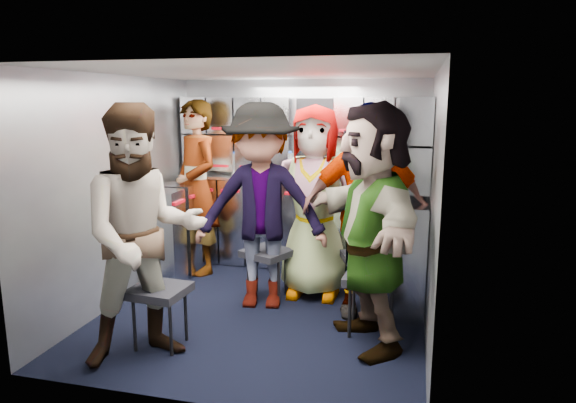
% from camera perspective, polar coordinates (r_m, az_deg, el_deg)
% --- Properties ---
extents(floor, '(3.00, 3.00, 0.00)m').
position_cam_1_polar(floor, '(4.76, -2.51, -11.96)').
color(floor, black).
rests_on(floor, ground).
extents(wall_back, '(2.80, 0.04, 2.10)m').
position_cam_1_polar(wall_back, '(5.89, 1.58, 3.19)').
color(wall_back, '#969BA4').
rests_on(wall_back, ground).
extents(wall_left, '(0.04, 3.00, 2.10)m').
position_cam_1_polar(wall_left, '(5.03, -18.08, 1.24)').
color(wall_left, '#969BA4').
rests_on(wall_left, ground).
extents(wall_right, '(0.04, 3.00, 2.10)m').
position_cam_1_polar(wall_right, '(4.27, 15.66, -0.33)').
color(wall_right, '#969BA4').
rests_on(wall_right, ground).
extents(ceiling, '(2.80, 3.00, 0.02)m').
position_cam_1_polar(ceiling, '(4.38, -2.75, 14.16)').
color(ceiling, silver).
rests_on(ceiling, wall_back).
extents(cart_bank_back, '(2.68, 0.38, 0.99)m').
position_cam_1_polar(cart_bank_back, '(5.79, 1.10, -2.54)').
color(cart_bank_back, '#A2A6B3').
rests_on(cart_bank_back, ground).
extents(cart_bank_left, '(0.38, 0.76, 0.99)m').
position_cam_1_polar(cart_bank_left, '(5.52, -12.80, -3.51)').
color(cart_bank_left, '#A2A6B3').
rests_on(cart_bank_left, ground).
extents(counter, '(2.68, 0.42, 0.03)m').
position_cam_1_polar(counter, '(5.69, 1.12, 2.55)').
color(counter, '#B3B5BA').
rests_on(counter, cart_bank_back).
extents(locker_bank_back, '(2.68, 0.28, 0.82)m').
position_cam_1_polar(locker_bank_back, '(5.70, 1.27, 7.37)').
color(locker_bank_back, '#A2A6B3').
rests_on(locker_bank_back, wall_back).
extents(locker_bank_right, '(0.28, 1.00, 0.82)m').
position_cam_1_polar(locker_bank_right, '(4.91, 14.00, 6.40)').
color(locker_bank_right, '#A2A6B3').
rests_on(locker_bank_right, wall_right).
extents(right_cabinet, '(0.28, 1.20, 1.00)m').
position_cam_1_polar(right_cabinet, '(4.98, 13.45, -5.09)').
color(right_cabinet, '#A2A6B3').
rests_on(right_cabinet, ground).
extents(coffee_niche, '(0.46, 0.16, 0.84)m').
position_cam_1_polar(coffee_niche, '(5.72, 3.18, 7.17)').
color(coffee_niche, black).
rests_on(coffee_niche, wall_back).
extents(red_latch_strip, '(2.60, 0.02, 0.03)m').
position_cam_1_polar(red_latch_strip, '(5.52, 0.64, 0.86)').
color(red_latch_strip, '#990712').
rests_on(red_latch_strip, cart_bank_back).
extents(jump_seat_near_left, '(0.43, 0.41, 0.48)m').
position_cam_1_polar(jump_seat_near_left, '(4.09, -14.12, -9.91)').
color(jump_seat_near_left, black).
rests_on(jump_seat_near_left, ground).
extents(jump_seat_mid_left, '(0.52, 0.51, 0.48)m').
position_cam_1_polar(jump_seat_mid_left, '(4.91, -2.34, -6.00)').
color(jump_seat_mid_left, black).
rests_on(jump_seat_mid_left, ground).
extents(jump_seat_center, '(0.44, 0.43, 0.43)m').
position_cam_1_polar(jump_seat_center, '(5.18, 3.26, -5.60)').
color(jump_seat_center, black).
rests_on(jump_seat_center, ground).
extents(jump_seat_mid_right, '(0.51, 0.50, 0.48)m').
position_cam_1_polar(jump_seat_mid_right, '(4.79, 8.62, -6.51)').
color(jump_seat_mid_right, black).
rests_on(jump_seat_mid_right, ground).
extents(jump_seat_near_right, '(0.45, 0.43, 0.50)m').
position_cam_1_polar(jump_seat_near_right, '(4.23, 9.28, -8.72)').
color(jump_seat_near_right, black).
rests_on(jump_seat_near_right, ground).
extents(attendant_standing, '(0.82, 0.78, 1.88)m').
position_cam_1_polar(attendant_standing, '(5.64, -10.13, 1.52)').
color(attendant_standing, black).
rests_on(attendant_standing, ground).
extents(attendant_arc_a, '(1.15, 1.11, 1.86)m').
position_cam_1_polar(attendant_arc_a, '(3.79, -15.76, -3.67)').
color(attendant_arc_a, black).
rests_on(attendant_arc_a, ground).
extents(attendant_arc_b, '(1.29, 0.85, 1.86)m').
position_cam_1_polar(attendant_arc_b, '(4.61, -3.02, -0.61)').
color(attendant_arc_b, black).
rests_on(attendant_arc_b, ground).
extents(attendant_arc_c, '(0.91, 0.60, 1.84)m').
position_cam_1_polar(attendant_arc_c, '(4.88, 2.93, -0.10)').
color(attendant_arc_c, black).
rests_on(attendant_arc_c, ground).
extents(attendant_arc_d, '(1.13, 0.55, 1.86)m').
position_cam_1_polar(attendant_arc_d, '(4.49, 8.59, -1.04)').
color(attendant_arc_d, black).
rests_on(attendant_arc_d, ground).
extents(attendant_arc_e, '(1.29, 1.80, 1.88)m').
position_cam_1_polar(attendant_arc_e, '(3.92, 9.28, -2.78)').
color(attendant_arc_e, black).
rests_on(attendant_arc_e, ground).
extents(bottle_left, '(0.06, 0.06, 0.25)m').
position_cam_1_polar(bottle_left, '(5.83, -5.98, 4.10)').
color(bottle_left, white).
rests_on(bottle_left, counter).
extents(bottle_mid, '(0.07, 0.07, 0.27)m').
position_cam_1_polar(bottle_mid, '(5.64, 0.24, 4.03)').
color(bottle_mid, white).
rests_on(bottle_mid, counter).
extents(bottle_right, '(0.07, 0.07, 0.25)m').
position_cam_1_polar(bottle_right, '(5.51, 8.34, 3.62)').
color(bottle_right, white).
rests_on(bottle_right, counter).
extents(cup_left, '(0.08, 0.08, 0.10)m').
position_cam_1_polar(cup_left, '(6.02, -10.49, 3.45)').
color(cup_left, tan).
rests_on(cup_left, counter).
extents(cup_right, '(0.07, 0.07, 0.10)m').
position_cam_1_polar(cup_right, '(5.48, 13.05, 2.60)').
color(cup_right, tan).
rests_on(cup_right, counter).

